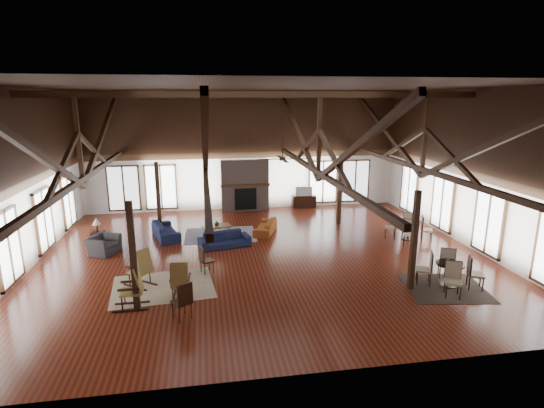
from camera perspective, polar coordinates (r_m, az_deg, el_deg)
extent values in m
plane|color=maroon|center=(15.73, -1.15, -6.93)|extent=(16.00, 16.00, 0.00)
cube|color=black|center=(14.70, -1.27, 15.49)|extent=(16.00, 14.00, 0.02)
cube|color=white|center=(21.80, -3.83, 7.08)|extent=(16.00, 0.02, 6.00)
cube|color=white|center=(8.25, 5.71, -4.58)|extent=(16.00, 0.02, 6.00)
cube|color=white|center=(15.93, -31.06, 2.52)|extent=(0.02, 14.00, 6.00)
cube|color=white|center=(17.88, 25.16, 4.26)|extent=(0.02, 14.00, 6.00)
cube|color=black|center=(14.69, -1.26, 14.51)|extent=(15.60, 0.18, 0.22)
cube|color=black|center=(15.29, -24.11, 3.10)|extent=(0.16, 13.70, 0.18)
cube|color=black|center=(15.12, -24.62, 8.13)|extent=(0.14, 0.14, 2.70)
cube|color=black|center=(18.52, -21.82, 8.86)|extent=(0.15, 7.07, 3.12)
cube|color=black|center=(11.80, -28.86, 5.74)|extent=(0.15, 7.07, 3.12)
cube|color=black|center=(14.77, -8.93, 3.82)|extent=(0.16, 13.70, 0.18)
cube|color=black|center=(14.60, -9.13, 9.04)|extent=(0.14, 0.14, 2.70)
cube|color=black|center=(18.10, -9.20, 9.57)|extent=(0.15, 7.07, 3.12)
cube|color=black|center=(11.13, -8.96, 6.90)|extent=(0.15, 7.07, 3.12)
cube|color=black|center=(15.32, 6.24, 4.27)|extent=(0.16, 13.70, 0.18)
cube|color=black|center=(15.15, 6.37, 9.31)|extent=(0.14, 0.14, 2.70)
cube|color=black|center=(18.55, 3.43, 9.83)|extent=(0.15, 7.07, 3.12)
cube|color=black|center=(11.85, 10.92, 7.24)|extent=(0.15, 7.07, 3.12)
cube|color=black|center=(16.83, 19.52, 4.42)|extent=(0.16, 13.70, 0.18)
cube|color=black|center=(16.68, 19.90, 8.99)|extent=(0.14, 0.14, 2.70)
cube|color=black|center=(19.81, 14.96, 9.65)|extent=(0.15, 7.07, 3.12)
cube|color=black|center=(13.74, 26.90, 6.89)|extent=(0.15, 7.07, 3.12)
cube|color=black|center=(11.94, -18.16, -6.78)|extent=(0.16, 0.16, 3.05)
cube|color=black|center=(13.25, 18.54, -4.75)|extent=(0.16, 0.16, 3.05)
cube|color=black|center=(18.61, -15.04, 0.81)|extent=(0.16, 0.16, 3.05)
cube|color=black|center=(19.47, 9.07, 1.69)|extent=(0.16, 0.16, 3.05)
cube|color=#705E55|center=(21.76, -3.68, 2.53)|extent=(2.40, 0.62, 2.60)
cube|color=black|center=(21.59, -3.56, 0.67)|extent=(1.10, 0.06, 1.10)
cube|color=#35200F|center=(21.48, -3.60, 2.51)|extent=(2.50, 0.20, 0.12)
cylinder|color=black|center=(13.88, 1.42, 7.51)|extent=(0.04, 0.04, 0.70)
cylinder|color=black|center=(13.92, 1.41, 6.08)|extent=(0.20, 0.20, 0.10)
cube|color=black|center=(14.01, 3.23, 6.11)|extent=(0.70, 0.12, 0.02)
cube|color=black|center=(14.36, 1.08, 6.32)|extent=(0.12, 0.70, 0.02)
cube|color=black|center=(13.84, -0.43, 6.04)|extent=(0.70, 0.12, 0.02)
cube|color=black|center=(13.48, 1.77, 5.82)|extent=(0.12, 0.70, 0.02)
imported|color=#131836|center=(16.62, -6.41, -4.80)|extent=(2.10, 1.23, 0.58)
imported|color=#161D3D|center=(18.16, -14.10, -3.44)|extent=(2.23, 1.36, 0.61)
imported|color=brown|center=(18.24, -0.91, -3.05)|extent=(1.96, 1.29, 0.53)
cube|color=brown|center=(17.88, -7.42, -3.02)|extent=(1.29, 0.89, 0.06)
cube|color=brown|center=(17.76, -8.97, -3.96)|extent=(0.06, 0.06, 0.39)
cube|color=brown|center=(18.13, -8.98, -3.58)|extent=(0.06, 0.06, 0.39)
cube|color=brown|center=(17.78, -5.79, -3.83)|extent=(0.06, 0.06, 0.39)
cube|color=brown|center=(18.15, -5.87, -3.45)|extent=(0.06, 0.06, 0.39)
imported|color=#B2B2B2|center=(17.90, -7.44, -2.56)|extent=(0.22, 0.22, 0.20)
imported|color=#28282A|center=(17.00, -21.72, -5.13)|extent=(1.34, 1.28, 0.67)
cube|color=black|center=(17.84, -22.34, -4.42)|extent=(0.45, 0.45, 0.61)
cylinder|color=black|center=(17.71, -22.49, -2.93)|extent=(0.08, 0.08, 0.36)
cone|color=beige|center=(17.64, -22.56, -2.18)|extent=(0.32, 0.32, 0.26)
cube|color=olive|center=(13.77, -17.41, -8.64)|extent=(0.73, 0.74, 0.06)
cube|color=olive|center=(13.47, -16.78, -7.43)|extent=(0.49, 0.55, 0.77)
cube|color=black|center=(13.80, -17.94, -10.62)|extent=(0.78, 0.62, 0.06)
cube|color=black|center=(14.08, -16.62, -10.02)|extent=(0.78, 0.62, 0.06)
cube|color=olive|center=(12.71, -12.18, -10.37)|extent=(0.54, 0.52, 0.05)
cube|color=olive|center=(12.37, -12.40, -9.35)|extent=(0.52, 0.23, 0.73)
cube|color=black|center=(12.92, -13.03, -12.04)|extent=(0.12, 0.89, 0.05)
cube|color=black|center=(12.86, -11.14, -12.05)|extent=(0.12, 0.89, 0.05)
cube|color=olive|center=(12.48, -18.52, -11.17)|extent=(0.52, 0.54, 0.06)
cube|color=olive|center=(12.29, -17.52, -9.61)|extent=(0.21, 0.54, 0.77)
cube|color=black|center=(12.47, -18.50, -13.42)|extent=(0.94, 0.07, 0.06)
cube|color=black|center=(12.86, -18.23, -12.53)|extent=(0.94, 0.07, 0.06)
cube|color=black|center=(14.27, -8.73, -7.56)|extent=(0.50, 0.50, 0.05)
cube|color=black|center=(14.12, -9.42, -6.75)|extent=(0.18, 0.37, 0.50)
cylinder|color=black|center=(14.35, -8.70, -8.33)|extent=(0.03, 0.03, 0.41)
cube|color=black|center=(11.58, -12.06, -12.74)|extent=(0.60, 0.60, 0.05)
cube|color=black|center=(11.30, -11.62, -11.83)|extent=(0.39, 0.27, 0.57)
cylinder|color=black|center=(11.68, -12.00, -13.77)|extent=(0.04, 0.04, 0.47)
cylinder|color=black|center=(14.12, 22.85, -7.45)|extent=(0.85, 0.85, 0.04)
cylinder|color=black|center=(14.24, 22.72, -8.76)|extent=(0.10, 0.10, 0.70)
cylinder|color=black|center=(14.38, 22.58, -10.06)|extent=(0.51, 0.51, 0.04)
cylinder|color=black|center=(18.16, 17.93, -2.43)|extent=(0.82, 0.82, 0.04)
cylinder|color=black|center=(18.25, 17.85, -3.45)|extent=(0.10, 0.10, 0.67)
cylinder|color=black|center=(18.35, 17.77, -4.45)|extent=(0.49, 0.49, 0.04)
imported|color=#B2B2B2|center=(14.15, 22.64, -7.10)|extent=(0.12, 0.12, 0.09)
imported|color=#B2B2B2|center=(18.12, 18.06, -2.25)|extent=(0.14, 0.14, 0.10)
cube|color=black|center=(22.56, 4.31, 0.36)|extent=(1.25, 0.47, 0.62)
imported|color=#B2B2B2|center=(22.43, 4.29, 1.76)|extent=(0.88, 0.16, 0.51)
cube|color=tan|center=(13.66, -14.41, -10.73)|extent=(3.24, 2.67, 0.01)
cube|color=#1A2249|center=(18.12, -6.94, -4.15)|extent=(3.00, 2.28, 0.01)
cube|color=black|center=(14.20, 22.23, -10.39)|extent=(2.63, 2.46, 0.01)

